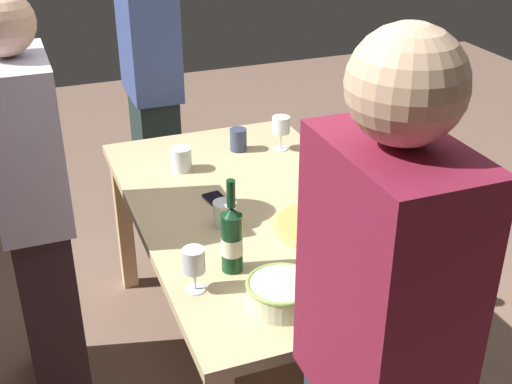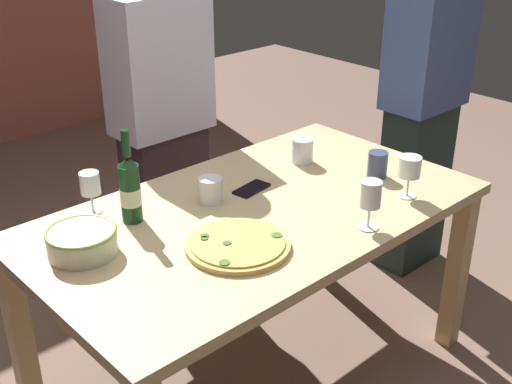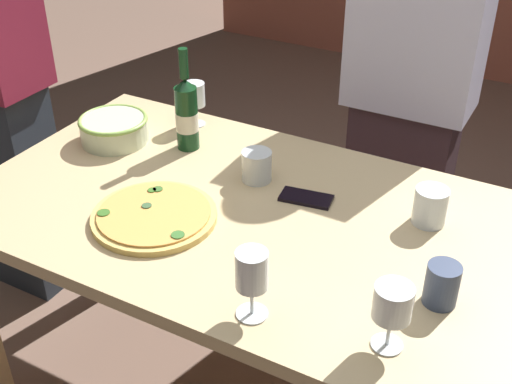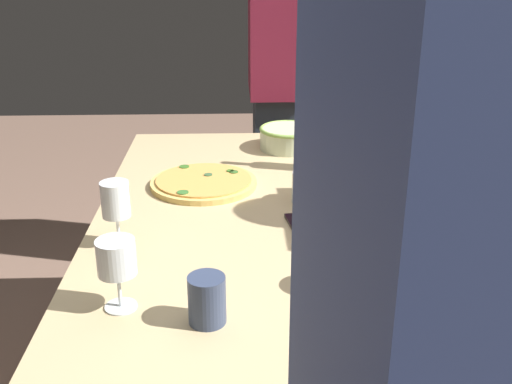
# 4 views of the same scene
# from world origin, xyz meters

# --- Properties ---
(dining_table) EXTENTS (1.60, 0.90, 0.75)m
(dining_table) POSITION_xyz_m (0.00, 0.00, 0.66)
(dining_table) COLOR tan
(dining_table) RESTS_ON ground
(pizza) EXTENTS (0.33, 0.33, 0.03)m
(pizza) POSITION_xyz_m (-0.22, -0.16, 0.76)
(pizza) COLOR #E1BB62
(pizza) RESTS_ON dining_table
(serving_bowl) EXTENTS (0.22, 0.22, 0.08)m
(serving_bowl) POSITION_xyz_m (-0.59, 0.14, 0.79)
(serving_bowl) COLOR beige
(serving_bowl) RESTS_ON dining_table
(wine_bottle) EXTENTS (0.07, 0.07, 0.32)m
(wine_bottle) POSITION_xyz_m (-0.36, 0.22, 0.87)
(wine_bottle) COLOR #11391B
(wine_bottle) RESTS_ON dining_table
(wine_glass_near_pizza) EXTENTS (0.07, 0.07, 0.15)m
(wine_glass_near_pizza) POSITION_xyz_m (-0.43, 0.37, 0.85)
(wine_glass_near_pizza) COLOR white
(wine_glass_near_pizza) RESTS_ON dining_table
(wine_glass_by_bottle) EXTENTS (0.07, 0.07, 0.17)m
(wine_glass_by_bottle) POSITION_xyz_m (0.18, -0.35, 0.87)
(wine_glass_by_bottle) COLOR white
(wine_glass_by_bottle) RESTS_ON dining_table
(wine_glass_far_left) EXTENTS (0.08, 0.08, 0.15)m
(wine_glass_far_left) POSITION_xyz_m (0.47, -0.30, 0.86)
(wine_glass_far_left) COLOR white
(wine_glass_far_left) RESTS_ON dining_table
(cup_amber) EXTENTS (0.09, 0.09, 0.09)m
(cup_amber) POSITION_xyz_m (-0.08, 0.15, 0.80)
(cup_amber) COLOR white
(cup_amber) RESTS_ON dining_table
(cup_ceramic) EXTENTS (0.08, 0.08, 0.10)m
(cup_ceramic) POSITION_xyz_m (0.53, -0.12, 0.80)
(cup_ceramic) COLOR #364260
(cup_ceramic) RESTS_ON dining_table
(cup_spare) EXTENTS (0.09, 0.09, 0.10)m
(cup_spare) POSITION_xyz_m (0.42, 0.18, 0.80)
(cup_spare) COLOR white
(cup_spare) RESTS_ON dining_table
(cell_phone) EXTENTS (0.15, 0.09, 0.01)m
(cell_phone) POSITION_xyz_m (0.09, 0.12, 0.76)
(cell_phone) COLOR black
(cell_phone) RESTS_ON dining_table
(person_guest_left) EXTENTS (0.38, 0.24, 1.72)m
(person_guest_left) POSITION_xyz_m (-1.11, 0.13, 0.88)
(person_guest_left) COLOR #2A323D
(person_guest_left) RESTS_ON ground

